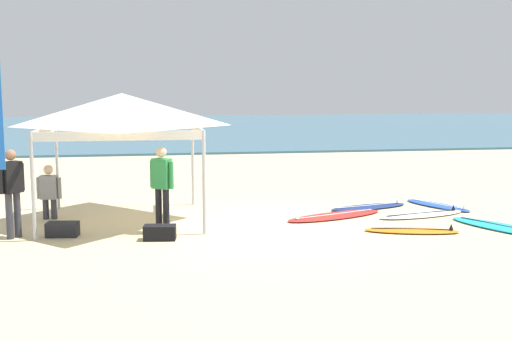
{
  "coord_description": "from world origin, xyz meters",
  "views": [
    {
      "loc": [
        -2.27,
        -12.35,
        2.87
      ],
      "look_at": [
        0.11,
        1.58,
        1.0
      ],
      "focal_mm": 44.11,
      "sensor_mm": 36.0,
      "label": 1
    }
  ],
  "objects_px": {
    "person_grey": "(49,190)",
    "gear_bag_near_tent": "(160,233)",
    "surfboard_white": "(422,214)",
    "surfboard_orange": "(412,231)",
    "canopy_tent": "(122,110)",
    "surfboard_red": "(334,216)",
    "person_black": "(12,187)",
    "surfboard_navy": "(369,207)",
    "gear_bag_by_pole": "(63,229)",
    "person_green": "(162,183)",
    "surfboard_blue": "(438,205)",
    "surfboard_cyan": "(506,228)"
  },
  "relations": [
    {
      "from": "surfboard_navy",
      "to": "surfboard_cyan",
      "type": "bearing_deg",
      "value": -53.49
    },
    {
      "from": "surfboard_cyan",
      "to": "gear_bag_by_pole",
      "type": "xyz_separation_m",
      "value": [
        -8.82,
        0.9,
        0.1
      ]
    },
    {
      "from": "surfboard_blue",
      "to": "person_grey",
      "type": "xyz_separation_m",
      "value": [
        -9.05,
        0.08,
        0.62
      ]
    },
    {
      "from": "surfboard_cyan",
      "to": "person_green",
      "type": "height_order",
      "value": "person_green"
    },
    {
      "from": "surfboard_blue",
      "to": "surfboard_red",
      "type": "bearing_deg",
      "value": -164.69
    },
    {
      "from": "surfboard_navy",
      "to": "gear_bag_near_tent",
      "type": "xyz_separation_m",
      "value": [
        -5.0,
        -2.34,
        0.1
      ]
    },
    {
      "from": "person_black",
      "to": "gear_bag_near_tent",
      "type": "height_order",
      "value": "person_black"
    },
    {
      "from": "person_green",
      "to": "person_grey",
      "type": "relative_size",
      "value": 1.43
    },
    {
      "from": "canopy_tent",
      "to": "gear_bag_near_tent",
      "type": "distance_m",
      "value": 3.05
    },
    {
      "from": "person_black",
      "to": "person_grey",
      "type": "xyz_separation_m",
      "value": [
        0.41,
        1.71,
        -0.33
      ]
    },
    {
      "from": "surfboard_white",
      "to": "surfboard_orange",
      "type": "xyz_separation_m",
      "value": [
        -0.87,
        -1.48,
        0.0
      ]
    },
    {
      "from": "canopy_tent",
      "to": "surfboard_navy",
      "type": "relative_size",
      "value": 1.56
    },
    {
      "from": "surfboard_navy",
      "to": "gear_bag_near_tent",
      "type": "distance_m",
      "value": 5.52
    },
    {
      "from": "surfboard_orange",
      "to": "surfboard_cyan",
      "type": "bearing_deg",
      "value": -2.42
    },
    {
      "from": "surfboard_red",
      "to": "person_grey",
      "type": "relative_size",
      "value": 2.13
    },
    {
      "from": "person_grey",
      "to": "gear_bag_near_tent",
      "type": "relative_size",
      "value": 2.0
    },
    {
      "from": "surfboard_white",
      "to": "surfboard_red",
      "type": "bearing_deg",
      "value": 174.13
    },
    {
      "from": "surfboard_red",
      "to": "gear_bag_near_tent",
      "type": "relative_size",
      "value": 4.26
    },
    {
      "from": "surfboard_cyan",
      "to": "gear_bag_near_tent",
      "type": "relative_size",
      "value": 4.3
    },
    {
      "from": "person_black",
      "to": "surfboard_navy",
      "type": "bearing_deg",
      "value": 12.61
    },
    {
      "from": "surfboard_orange",
      "to": "gear_bag_near_tent",
      "type": "xyz_separation_m",
      "value": [
        -4.98,
        0.22,
        0.1
      ]
    },
    {
      "from": "surfboard_red",
      "to": "surfboard_white",
      "type": "bearing_deg",
      "value": -5.87
    },
    {
      "from": "person_grey",
      "to": "surfboard_white",
      "type": "bearing_deg",
      "value": -7.38
    },
    {
      "from": "surfboard_red",
      "to": "person_grey",
      "type": "height_order",
      "value": "person_grey"
    },
    {
      "from": "person_black",
      "to": "person_grey",
      "type": "bearing_deg",
      "value": 76.51
    },
    {
      "from": "canopy_tent",
      "to": "gear_bag_by_pole",
      "type": "distance_m",
      "value": 2.85
    },
    {
      "from": "surfboard_red",
      "to": "surfboard_navy",
      "type": "distance_m",
      "value": 1.43
    },
    {
      "from": "person_green",
      "to": "gear_bag_by_pole",
      "type": "height_order",
      "value": "person_green"
    },
    {
      "from": "surfboard_cyan",
      "to": "person_black",
      "type": "xyz_separation_m",
      "value": [
        -9.71,
        0.92,
        0.95
      ]
    },
    {
      "from": "canopy_tent",
      "to": "surfboard_cyan",
      "type": "height_order",
      "value": "canopy_tent"
    },
    {
      "from": "canopy_tent",
      "to": "surfboard_navy",
      "type": "bearing_deg",
      "value": 4.15
    },
    {
      "from": "surfboard_orange",
      "to": "person_green",
      "type": "xyz_separation_m",
      "value": [
        -4.91,
        0.88,
        0.95
      ]
    },
    {
      "from": "canopy_tent",
      "to": "gear_bag_by_pole",
      "type": "relative_size",
      "value": 5.54
    },
    {
      "from": "person_black",
      "to": "person_green",
      "type": "height_order",
      "value": "same"
    },
    {
      "from": "surfboard_navy",
      "to": "surfboard_orange",
      "type": "xyz_separation_m",
      "value": [
        -0.02,
        -2.57,
        0.0
      ]
    },
    {
      "from": "surfboard_cyan",
      "to": "surfboard_white",
      "type": "distance_m",
      "value": 1.92
    },
    {
      "from": "canopy_tent",
      "to": "gear_bag_near_tent",
      "type": "xyz_separation_m",
      "value": [
        0.72,
        -1.93,
        -2.25
      ]
    },
    {
      "from": "person_grey",
      "to": "surfboard_navy",
      "type": "bearing_deg",
      "value": 0.18
    },
    {
      "from": "surfboard_white",
      "to": "surfboard_orange",
      "type": "distance_m",
      "value": 1.72
    },
    {
      "from": "surfboard_red",
      "to": "person_green",
      "type": "xyz_separation_m",
      "value": [
        -3.81,
        -0.81,
        0.95
      ]
    },
    {
      "from": "surfboard_white",
      "to": "person_green",
      "type": "xyz_separation_m",
      "value": [
        -5.78,
        -0.6,
        0.95
      ]
    },
    {
      "from": "canopy_tent",
      "to": "surfboard_blue",
      "type": "xyz_separation_m",
      "value": [
        7.43,
        0.31,
        -2.35
      ]
    },
    {
      "from": "canopy_tent",
      "to": "gear_bag_near_tent",
      "type": "height_order",
      "value": "canopy_tent"
    },
    {
      "from": "gear_bag_by_pole",
      "to": "gear_bag_near_tent",
      "type": "bearing_deg",
      "value": -17.71
    },
    {
      "from": "surfboard_cyan",
      "to": "gear_bag_by_pole",
      "type": "bearing_deg",
      "value": 174.17
    },
    {
      "from": "surfboard_cyan",
      "to": "surfboard_navy",
      "type": "xyz_separation_m",
      "value": [
        -1.96,
        2.65,
        0.0
      ]
    },
    {
      "from": "surfboard_cyan",
      "to": "surfboard_white",
      "type": "bearing_deg",
      "value": 125.29
    },
    {
      "from": "surfboard_blue",
      "to": "surfboard_navy",
      "type": "distance_m",
      "value": 1.72
    },
    {
      "from": "person_grey",
      "to": "gear_bag_by_pole",
      "type": "relative_size",
      "value": 2.0
    },
    {
      "from": "surfboard_white",
      "to": "person_black",
      "type": "distance_m",
      "value": 8.68
    }
  ]
}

